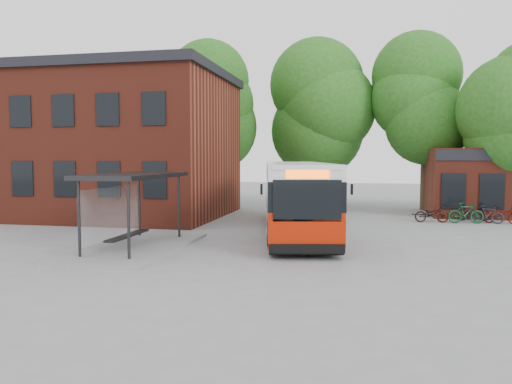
% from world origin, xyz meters
% --- Properties ---
extents(ground, '(100.00, 100.00, 0.00)m').
position_xyz_m(ground, '(0.00, 0.00, 0.00)').
color(ground, slate).
extents(station_building, '(18.40, 10.40, 8.50)m').
position_xyz_m(station_building, '(-13.00, 9.00, 4.25)').
color(station_building, maroon).
rests_on(station_building, ground).
extents(bus_shelter, '(3.60, 7.00, 2.90)m').
position_xyz_m(bus_shelter, '(-4.50, -1.00, 1.45)').
color(bus_shelter, '#232326').
rests_on(bus_shelter, ground).
extents(bike_rail, '(5.20, 0.10, 0.38)m').
position_xyz_m(bike_rail, '(9.28, 10.00, 0.19)').
color(bike_rail, '#232326').
rests_on(bike_rail, ground).
extents(tree_0, '(7.92, 7.92, 11.00)m').
position_xyz_m(tree_0, '(-6.00, 16.00, 5.50)').
color(tree_0, '#1F5616').
rests_on(tree_0, ground).
extents(tree_1, '(7.92, 7.92, 10.40)m').
position_xyz_m(tree_1, '(1.00, 17.00, 5.20)').
color(tree_1, '#1F5616').
rests_on(tree_1, ground).
extents(tree_2, '(7.92, 7.92, 11.00)m').
position_xyz_m(tree_2, '(8.00, 16.00, 5.50)').
color(tree_2, '#1F5616').
rests_on(tree_2, ground).
extents(city_bus, '(5.04, 13.00, 3.23)m').
position_xyz_m(city_bus, '(0.97, 4.29, 1.62)').
color(city_bus, '#A91903').
rests_on(city_bus, ground).
extents(bicycle_0, '(1.73, 0.86, 0.87)m').
position_xyz_m(bicycle_0, '(7.64, 9.44, 0.43)').
color(bicycle_0, '#541307').
rests_on(bicycle_0, ground).
extents(bicycle_2, '(1.87, 0.88, 0.94)m').
position_xyz_m(bicycle_2, '(7.66, 9.42, 0.47)').
color(bicycle_2, black).
rests_on(bicycle_2, ground).
extents(bicycle_3, '(1.85, 0.67, 1.09)m').
position_xyz_m(bicycle_3, '(9.36, 9.30, 0.55)').
color(bicycle_3, '#123E23').
rests_on(bicycle_3, ground).
extents(bicycle_4, '(1.82, 0.65, 0.95)m').
position_xyz_m(bicycle_4, '(9.99, 10.57, 0.48)').
color(bicycle_4, black).
rests_on(bicycle_4, ground).
extents(bicycle_5, '(1.62, 0.82, 0.94)m').
position_xyz_m(bicycle_5, '(10.48, 9.54, 0.47)').
color(bicycle_5, '#27272C').
rests_on(bicycle_5, ground).
extents(bicycle_6, '(1.91, 1.17, 0.95)m').
position_xyz_m(bicycle_6, '(11.17, 9.63, 0.47)').
color(bicycle_6, '#510D04').
rests_on(bicycle_6, ground).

